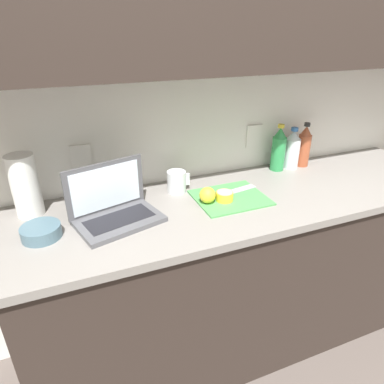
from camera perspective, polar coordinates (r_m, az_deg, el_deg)
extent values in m
plane|color=#564C47|center=(2.16, 8.40, -21.93)|extent=(12.00, 12.00, 0.00)
cube|color=white|center=(1.78, 5.56, 16.27)|extent=(5.20, 0.06, 2.60)
cube|color=white|center=(1.61, -17.96, 5.44)|extent=(0.09, 0.01, 0.12)
cube|color=white|center=(1.88, 10.28, 9.16)|extent=(0.09, 0.01, 0.12)
cube|color=#332823|center=(1.87, 9.23, -13.13)|extent=(2.14, 0.58, 0.85)
cube|color=gray|center=(1.63, 10.32, -1.00)|extent=(2.20, 0.62, 0.03)
cube|color=#9EA3A8|center=(2.20, 28.37, 1.61)|extent=(0.43, 0.40, 0.16)
cube|color=#515156|center=(1.40, -11.97, -4.73)|extent=(0.37, 0.29, 0.02)
cube|color=black|center=(1.40, -12.01, -4.35)|extent=(0.29, 0.19, 0.00)
cube|color=#515156|center=(1.43, -14.18, 0.78)|extent=(0.33, 0.10, 0.21)
cube|color=silver|center=(1.43, -14.08, 0.70)|extent=(0.28, 0.08, 0.18)
cube|color=#4C9E51|center=(1.57, 6.37, -0.93)|extent=(0.32, 0.27, 0.01)
cube|color=silver|center=(1.64, 7.96, 0.41)|extent=(0.17, 0.06, 0.00)
cylinder|color=black|center=(1.56, 3.98, -0.43)|extent=(0.11, 0.04, 0.02)
cylinder|color=yellow|center=(1.53, 5.44, -0.71)|extent=(0.08, 0.08, 0.04)
cylinder|color=#F4EAA3|center=(1.52, 5.47, -0.02)|extent=(0.07, 0.07, 0.00)
sphere|color=yellow|center=(1.50, 2.54, -0.46)|extent=(0.07, 0.07, 0.07)
cylinder|color=#A34C2D|center=(2.01, 18.07, 6.59)|extent=(0.07, 0.07, 0.18)
cone|color=#A34C2D|center=(1.98, 18.52, 9.66)|extent=(0.06, 0.06, 0.05)
cylinder|color=black|center=(1.97, 18.66, 10.61)|extent=(0.03, 0.03, 0.02)
cylinder|color=silver|center=(1.96, 16.25, 6.20)|extent=(0.08, 0.08, 0.16)
cone|color=silver|center=(1.93, 16.63, 9.09)|extent=(0.07, 0.07, 0.05)
cylinder|color=#3366B2|center=(1.93, 16.75, 9.98)|extent=(0.04, 0.04, 0.02)
cylinder|color=#2D934C|center=(1.91, 14.14, 6.20)|extent=(0.07, 0.07, 0.18)
cone|color=#2D934C|center=(1.87, 14.53, 9.56)|extent=(0.07, 0.07, 0.05)
cylinder|color=gold|center=(1.87, 14.65, 10.60)|extent=(0.03, 0.03, 0.02)
cylinder|color=silver|center=(1.61, -2.60, 1.72)|extent=(0.09, 0.09, 0.10)
cube|color=silver|center=(1.63, -0.79, 2.18)|extent=(0.02, 0.01, 0.06)
cylinder|color=slate|center=(1.39, -23.84, -6.08)|extent=(0.14, 0.14, 0.05)
cylinder|color=white|center=(1.54, -26.04, 0.94)|extent=(0.11, 0.11, 0.26)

